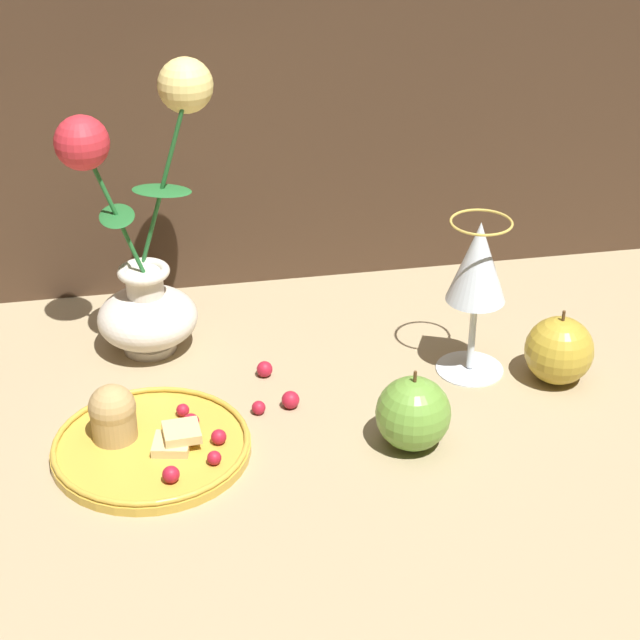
% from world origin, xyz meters
% --- Properties ---
extents(ground_plane, '(2.40, 2.40, 0.00)m').
position_xyz_m(ground_plane, '(0.00, 0.00, 0.00)').
color(ground_plane, '#9E8966').
rests_on(ground_plane, ground).
extents(vase, '(0.18, 0.12, 0.35)m').
position_xyz_m(vase, '(-0.19, 0.16, 0.12)').
color(vase, silver).
rests_on(vase, ground_plane).
extents(plate_with_pastries, '(0.21, 0.21, 0.07)m').
position_xyz_m(plate_with_pastries, '(-0.21, -0.05, 0.02)').
color(plate_with_pastries, gold).
rests_on(plate_with_pastries, ground_plane).
extents(wine_glass, '(0.08, 0.08, 0.19)m').
position_xyz_m(wine_glass, '(0.17, 0.04, 0.13)').
color(wine_glass, silver).
rests_on(wine_glass, ground_plane).
extents(apple_beside_vase, '(0.08, 0.08, 0.09)m').
position_xyz_m(apple_beside_vase, '(0.06, -0.09, 0.04)').
color(apple_beside_vase, '#669938').
rests_on(apple_beside_vase, ground_plane).
extents(apple_near_glass, '(0.08, 0.08, 0.09)m').
position_xyz_m(apple_near_glass, '(0.26, 0.00, 0.04)').
color(apple_near_glass, '#B2932D').
rests_on(apple_near_glass, ground_plane).
extents(berry_near_plate, '(0.02, 0.02, 0.02)m').
position_xyz_m(berry_near_plate, '(-0.05, -0.00, 0.01)').
color(berry_near_plate, '#AD192D').
rests_on(berry_near_plate, ground_plane).
extents(berry_front_center, '(0.02, 0.02, 0.02)m').
position_xyz_m(berry_front_center, '(-0.07, 0.07, 0.01)').
color(berry_front_center, '#AD192D').
rests_on(berry_front_center, ground_plane).
extents(berry_by_glass_stem, '(0.02, 0.02, 0.02)m').
position_xyz_m(berry_by_glass_stem, '(-0.09, -0.01, 0.01)').
color(berry_by_glass_stem, '#AD192D').
rests_on(berry_by_glass_stem, ground_plane).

